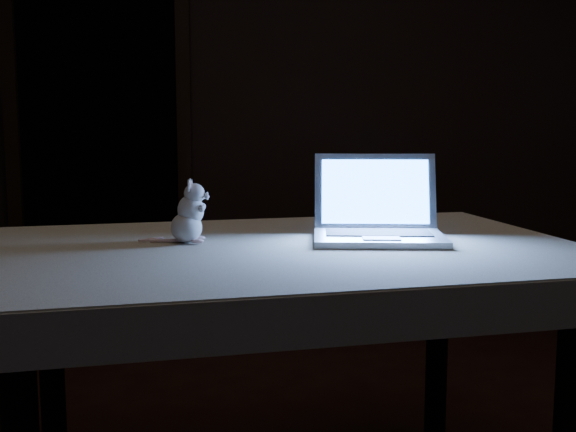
{
  "coord_description": "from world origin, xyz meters",
  "views": [
    {
      "loc": [
        -0.25,
        -1.76,
        1.08
      ],
      "look_at": [
        -0.15,
        0.08,
        0.83
      ],
      "focal_mm": 45.0,
      "sensor_mm": 36.0,
      "label": 1
    }
  ],
  "objects": [
    {
      "name": "back_wall",
      "position": [
        0.0,
        2.5,
        1.3
      ],
      "size": [
        4.5,
        0.04,
        2.6
      ],
      "primitive_type": "cube",
      "color": "black",
      "rests_on": "ground"
    },
    {
      "name": "doorway",
      "position": [
        -1.1,
        2.5,
        1.06
      ],
      "size": [
        1.06,
        0.36,
        2.13
      ],
      "primitive_type": null,
      "color": "black",
      "rests_on": "back_wall"
    },
    {
      "name": "plush_mouse",
      "position": [
        -0.41,
        0.1,
        0.84
      ],
      "size": [
        0.13,
        0.13,
        0.16
      ],
      "primitive_type": null,
      "rotation": [
        0.0,
        0.0,
        0.13
      ],
      "color": "silver",
      "rests_on": "tablecloth"
    },
    {
      "name": "table",
      "position": [
        -0.16,
        0.04,
        0.38
      ],
      "size": [
        1.54,
        1.14,
        0.75
      ],
      "primitive_type": null,
      "rotation": [
        0.0,
        0.0,
        0.18
      ],
      "color": "black",
      "rests_on": "floor"
    },
    {
      "name": "laptop",
      "position": [
        0.09,
        0.09,
        0.87
      ],
      "size": [
        0.37,
        0.33,
        0.23
      ],
      "primitive_type": null,
      "rotation": [
        0.0,
        0.0,
        -0.1
      ],
      "color": "#ADAEB2",
      "rests_on": "tablecloth"
    },
    {
      "name": "tablecloth",
      "position": [
        -0.19,
        0.1,
        0.71
      ],
      "size": [
        1.51,
        1.01,
        0.1
      ],
      "primitive_type": null,
      "rotation": [
        0.0,
        0.0,
        0.0
      ],
      "color": "beige",
      "rests_on": "table"
    }
  ]
}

